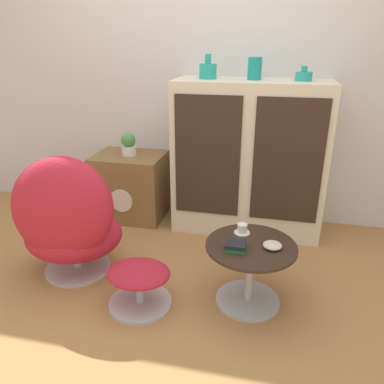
# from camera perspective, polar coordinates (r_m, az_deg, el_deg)

# --- Properties ---
(ground_plane) EXTENTS (12.00, 12.00, 0.00)m
(ground_plane) POSITION_cam_1_polar(r_m,az_deg,el_deg) (2.43, -5.29, -16.49)
(ground_plane) COLOR #A87542
(wall_back) EXTENTS (6.40, 0.06, 2.60)m
(wall_back) POSITION_cam_1_polar(r_m,az_deg,el_deg) (3.27, 1.70, 18.53)
(wall_back) COLOR silver
(wall_back) RESTS_ON ground_plane
(sideboard) EXTENTS (1.20, 0.48, 1.23)m
(sideboard) POSITION_cam_1_polar(r_m,az_deg,el_deg) (3.07, 8.62, 5.06)
(sideboard) COLOR beige
(sideboard) RESTS_ON ground_plane
(tv_console) EXTENTS (0.60, 0.47, 0.58)m
(tv_console) POSITION_cam_1_polar(r_m,az_deg,el_deg) (3.41, -9.32, 0.93)
(tv_console) COLOR brown
(tv_console) RESTS_ON ground_plane
(egg_chair) EXTENTS (0.74, 0.69, 0.88)m
(egg_chair) POSITION_cam_1_polar(r_m,az_deg,el_deg) (2.59, -18.30, -4.45)
(egg_chair) COLOR #B7B7BC
(egg_chair) RESTS_ON ground_plane
(ottoman) EXTENTS (0.39, 0.39, 0.27)m
(ottoman) POSITION_cam_1_polar(r_m,az_deg,el_deg) (2.33, -8.09, -13.12)
(ottoman) COLOR #B7B7BC
(ottoman) RESTS_ON ground_plane
(coffee_table) EXTENTS (0.54, 0.54, 0.40)m
(coffee_table) POSITION_cam_1_polar(r_m,az_deg,el_deg) (2.31, 8.78, -11.30)
(coffee_table) COLOR #B7B7BC
(coffee_table) RESTS_ON ground_plane
(vase_leftmost) EXTENTS (0.13, 0.13, 0.18)m
(vase_leftmost) POSITION_cam_1_polar(r_m,az_deg,el_deg) (2.99, 2.45, 18.04)
(vase_leftmost) COLOR teal
(vase_leftmost) RESTS_ON sideboard
(vase_inner_left) EXTENTS (0.10, 0.10, 0.16)m
(vase_inner_left) POSITION_cam_1_polar(r_m,az_deg,el_deg) (2.95, 9.53, 18.07)
(vase_inner_left) COLOR teal
(vase_inner_left) RESTS_ON sideboard
(vase_inner_right) EXTENTS (0.12, 0.12, 0.10)m
(vase_inner_right) POSITION_cam_1_polar(r_m,az_deg,el_deg) (2.95, 16.66, 16.61)
(vase_inner_right) COLOR teal
(vase_inner_right) RESTS_ON sideboard
(potted_plant) EXTENTS (0.12, 0.12, 0.19)m
(potted_plant) POSITION_cam_1_polar(r_m,az_deg,el_deg) (3.29, -9.64, 7.19)
(potted_plant) COLOR silver
(potted_plant) RESTS_ON tv_console
(teacup) EXTENTS (0.10, 0.10, 0.06)m
(teacup) POSITION_cam_1_polar(r_m,az_deg,el_deg) (2.34, 7.65, -5.67)
(teacup) COLOR white
(teacup) RESTS_ON coffee_table
(book_stack) EXTENTS (0.12, 0.11, 0.05)m
(book_stack) POSITION_cam_1_polar(r_m,az_deg,el_deg) (2.16, 6.70, -8.14)
(book_stack) COLOR #237038
(book_stack) RESTS_ON coffee_table
(bowl) EXTENTS (0.11, 0.11, 0.04)m
(bowl) POSITION_cam_1_polar(r_m,az_deg,el_deg) (2.21, 12.16, -7.94)
(bowl) COLOR beige
(bowl) RESTS_ON coffee_table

